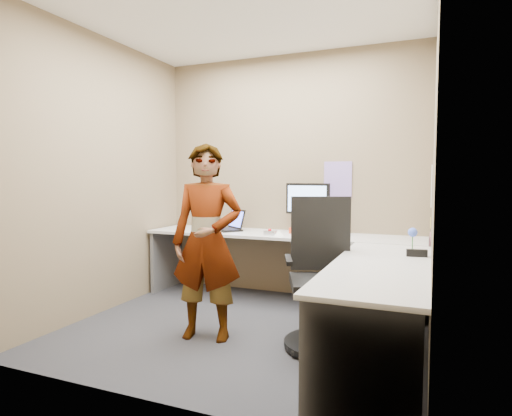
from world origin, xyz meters
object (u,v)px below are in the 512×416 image
at_px(desk, 304,259).
at_px(monitor, 307,201).
at_px(office_chair, 323,287).
at_px(person, 207,242).

xyz_separation_m(desk, monitor, (-0.17, 0.72, 0.48)).
distance_m(desk, office_chair, 0.56).
distance_m(office_chair, person, 1.00).
bearing_deg(desk, person, -134.14).
relative_size(office_chair, person, 0.72).
bearing_deg(office_chair, person, 170.34).
height_order(monitor, office_chair, monitor).
bearing_deg(desk, monitor, 103.52).
distance_m(monitor, office_chair, 1.41).
bearing_deg(person, monitor, 59.81).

